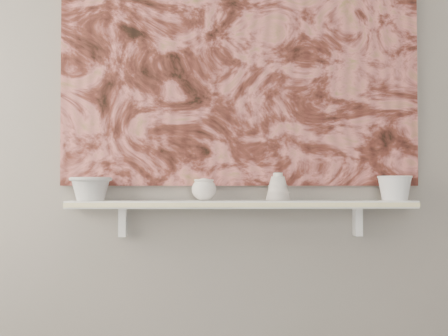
{
  "coord_description": "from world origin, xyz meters",
  "views": [
    {
      "loc": [
        -0.16,
        -1.03,
        1.0
      ],
      "look_at": [
        -0.07,
        1.49,
        1.06
      ],
      "focal_mm": 50.0,
      "sensor_mm": 36.0,
      "label": 1
    }
  ],
  "objects_px": {
    "painting": "(241,56)",
    "bell_vessel": "(278,187)",
    "shelf": "(242,204)",
    "cup_cream": "(204,189)",
    "bowl_white": "(395,188)",
    "bowl_grey": "(91,188)"
  },
  "relations": [
    {
      "from": "bowl_grey",
      "to": "bowl_white",
      "type": "relative_size",
      "value": 1.21
    },
    {
      "from": "painting",
      "to": "bowl_grey",
      "type": "distance_m",
      "value": 0.83
    },
    {
      "from": "shelf",
      "to": "bowl_grey",
      "type": "distance_m",
      "value": 0.61
    },
    {
      "from": "painting",
      "to": "bowl_grey",
      "type": "relative_size",
      "value": 8.72
    },
    {
      "from": "cup_cream",
      "to": "painting",
      "type": "bearing_deg",
      "value": 27.62
    },
    {
      "from": "painting",
      "to": "bell_vessel",
      "type": "distance_m",
      "value": 0.58
    },
    {
      "from": "bell_vessel",
      "to": "bowl_white",
      "type": "xyz_separation_m",
      "value": [
        0.48,
        0.0,
        -0.01
      ]
    },
    {
      "from": "bowl_grey",
      "to": "bowl_white",
      "type": "bearing_deg",
      "value": 0.0
    },
    {
      "from": "shelf",
      "to": "painting",
      "type": "bearing_deg",
      "value": 90.0
    },
    {
      "from": "bowl_grey",
      "to": "painting",
      "type": "bearing_deg",
      "value": 7.5
    },
    {
      "from": "painting",
      "to": "bowl_white",
      "type": "relative_size",
      "value": 10.57
    },
    {
      "from": "shelf",
      "to": "bowl_grey",
      "type": "height_order",
      "value": "bowl_grey"
    },
    {
      "from": "shelf",
      "to": "bell_vessel",
      "type": "xyz_separation_m",
      "value": [
        0.15,
        0.0,
        0.07
      ]
    },
    {
      "from": "bowl_white",
      "to": "cup_cream",
      "type": "bearing_deg",
      "value": 180.0
    },
    {
      "from": "cup_cream",
      "to": "bowl_white",
      "type": "xyz_separation_m",
      "value": [
        0.78,
        0.0,
        0.01
      ]
    },
    {
      "from": "bell_vessel",
      "to": "painting",
      "type": "bearing_deg",
      "value": 151.36
    },
    {
      "from": "painting",
      "to": "bell_vessel",
      "type": "bearing_deg",
      "value": -28.64
    },
    {
      "from": "cup_cream",
      "to": "bowl_white",
      "type": "bearing_deg",
      "value": 0.0
    },
    {
      "from": "painting",
      "to": "bowl_white",
      "type": "distance_m",
      "value": 0.84
    },
    {
      "from": "shelf",
      "to": "bowl_grey",
      "type": "relative_size",
      "value": 8.14
    },
    {
      "from": "shelf",
      "to": "cup_cream",
      "type": "relative_size",
      "value": 14.13
    },
    {
      "from": "shelf",
      "to": "painting",
      "type": "height_order",
      "value": "painting"
    }
  ]
}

